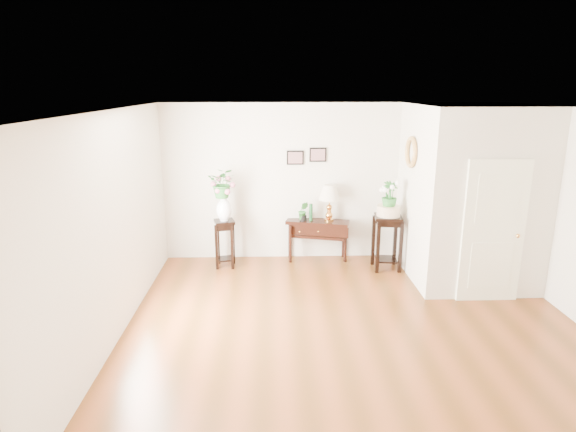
{
  "coord_description": "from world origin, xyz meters",
  "views": [
    {
      "loc": [
        -1.06,
        -5.7,
        3.07
      ],
      "look_at": [
        -0.83,
        1.3,
        1.17
      ],
      "focal_mm": 30.0,
      "sensor_mm": 36.0,
      "label": 1
    }
  ],
  "objects_px": {
    "console_table": "(317,240)",
    "plant_stand_b": "(387,242)",
    "plant_stand_a": "(225,244)",
    "table_lamp": "(329,201)"
  },
  "relations": [
    {
      "from": "console_table",
      "to": "plant_stand_b",
      "type": "relative_size",
      "value": 1.17
    },
    {
      "from": "table_lamp",
      "to": "plant_stand_b",
      "type": "distance_m",
      "value": 1.23
    },
    {
      "from": "table_lamp",
      "to": "plant_stand_a",
      "type": "relative_size",
      "value": 0.78
    },
    {
      "from": "plant_stand_a",
      "to": "plant_stand_b",
      "type": "relative_size",
      "value": 0.89
    },
    {
      "from": "console_table",
      "to": "plant_stand_a",
      "type": "height_order",
      "value": "plant_stand_a"
    },
    {
      "from": "console_table",
      "to": "plant_stand_b",
      "type": "xyz_separation_m",
      "value": [
        1.15,
        -0.48,
        0.1
      ]
    },
    {
      "from": "table_lamp",
      "to": "plant_stand_b",
      "type": "xyz_separation_m",
      "value": [
        0.95,
        -0.48,
        -0.62
      ]
    },
    {
      "from": "console_table",
      "to": "plant_stand_a",
      "type": "bearing_deg",
      "value": -155.57
    },
    {
      "from": "plant_stand_a",
      "to": "plant_stand_b",
      "type": "height_order",
      "value": "plant_stand_b"
    },
    {
      "from": "console_table",
      "to": "plant_stand_b",
      "type": "distance_m",
      "value": 1.25
    }
  ]
}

